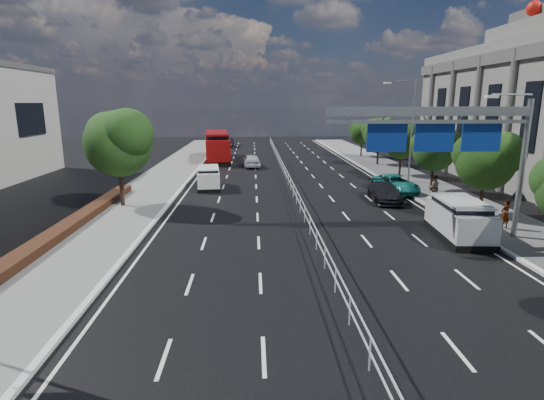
{
  "coord_description": "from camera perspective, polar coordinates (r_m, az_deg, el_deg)",
  "views": [
    {
      "loc": [
        -3.05,
        -10.71,
        7.0
      ],
      "look_at": [
        -2.14,
        9.3,
        2.4
      ],
      "focal_mm": 28.0,
      "sensor_mm": 36.0,
      "label": 1
    }
  ],
  "objects": [
    {
      "name": "overhead_gantry",
      "position": [
        22.99,
        22.88,
        8.46
      ],
      "size": [
        10.24,
        0.38,
        7.45
      ],
      "color": "gray",
      "rests_on": "ground"
    },
    {
      "name": "white_minivan",
      "position": [
        35.88,
        -8.54,
        2.98
      ],
      "size": [
        2.24,
        4.34,
        1.81
      ],
      "rotation": [
        0.0,
        0.0,
        0.11
      ],
      "color": "black",
      "rests_on": "ground"
    },
    {
      "name": "streetlight_far",
      "position": [
        39.17,
        17.92,
        9.7
      ],
      "size": [
        2.78,
        2.4,
        9.0
      ],
      "color": "gray",
      "rests_on": "ground"
    },
    {
      "name": "ground",
      "position": [
        13.15,
        11.93,
        -19.54
      ],
      "size": [
        160.0,
        160.0,
        0.0
      ],
      "primitive_type": "plane",
      "color": "black",
      "rests_on": "ground"
    },
    {
      "name": "pedestrian_a",
      "position": [
        26.9,
        28.87,
        -1.68
      ],
      "size": [
        0.7,
        0.57,
        1.64
      ],
      "primitive_type": "imported",
      "rotation": [
        0.0,
        0.0,
        3.48
      ],
      "color": "gray",
      "rests_on": "sidewalk_far"
    },
    {
      "name": "far_tree_e",
      "position": [
        35.84,
        21.08,
        6.56
      ],
      "size": [
        3.63,
        3.38,
        5.13
      ],
      "color": "black",
      "rests_on": "ground"
    },
    {
      "name": "kerb_near",
      "position": [
        14.07,
        -28.76,
        -18.3
      ],
      "size": [
        0.25,
        140.0,
        0.15
      ],
      "primitive_type": "cube",
      "color": "silver",
      "rests_on": "ground"
    },
    {
      "name": "median_fence",
      "position": [
        33.97,
        2.61,
        1.93
      ],
      "size": [
        0.05,
        85.0,
        1.02
      ],
      "color": "silver",
      "rests_on": "ground"
    },
    {
      "name": "far_tree_g",
      "position": [
        49.89,
        14.25,
        8.81
      ],
      "size": [
        3.96,
        3.69,
        5.45
      ],
      "color": "black",
      "rests_on": "ground"
    },
    {
      "name": "near_car_silver",
      "position": [
        47.47,
        -2.79,
        5.33
      ],
      "size": [
        2.16,
        4.47,
        1.47
      ],
      "primitive_type": "imported",
      "rotation": [
        0.0,
        0.0,
        3.24
      ],
      "color": "silver",
      "rests_on": "ground"
    },
    {
      "name": "near_tree_back",
      "position": [
        30.12,
        -19.93,
        7.62
      ],
      "size": [
        4.84,
        4.51,
        6.69
      ],
      "color": "black",
      "rests_on": "ground"
    },
    {
      "name": "far_tree_f",
      "position": [
        42.79,
        17.09,
        7.67
      ],
      "size": [
        3.52,
        3.28,
        5.02
      ],
      "color": "black",
      "rests_on": "ground"
    },
    {
      "name": "parked_car_dark",
      "position": [
        31.84,
        14.93,
        1.02
      ],
      "size": [
        2.22,
        4.74,
        1.34
      ],
      "primitive_type": "imported",
      "rotation": [
        0.0,
        0.0,
        -0.08
      ],
      "color": "black",
      "rests_on": "ground"
    },
    {
      "name": "silver_minivan",
      "position": [
        24.48,
        23.88,
        -2.38
      ],
      "size": [
        2.47,
        5.07,
        2.04
      ],
      "rotation": [
        0.0,
        0.0,
        -0.08
      ],
      "color": "black",
      "rests_on": "ground"
    },
    {
      "name": "far_tree_d",
      "position": [
        29.15,
        26.92,
        5.01
      ],
      "size": [
        3.85,
        3.59,
        5.34
      ],
      "color": "black",
      "rests_on": "ground"
    },
    {
      "name": "pedestrian_b",
      "position": [
        32.62,
        20.91,
        1.58
      ],
      "size": [
        0.96,
        0.79,
        1.84
      ],
      "primitive_type": "imported",
      "rotation": [
        0.0,
        0.0,
        3.04
      ],
      "color": "gray",
      "rests_on": "sidewalk_far"
    },
    {
      "name": "parked_car_teal",
      "position": [
        35.19,
        16.29,
        2.09
      ],
      "size": [
        2.9,
        5.26,
        1.39
      ],
      "primitive_type": "imported",
      "rotation": [
        0.0,
        0.0,
        0.12
      ],
      "color": "#1B7972",
      "rests_on": "ground"
    },
    {
      "name": "far_tree_h",
      "position": [
        57.12,
        12.07,
        9.06
      ],
      "size": [
        3.41,
        3.18,
        4.91
      ],
      "color": "black",
      "rests_on": "ground"
    },
    {
      "name": "near_car_dark",
      "position": [
        69.81,
        -6.17,
        7.8
      ],
      "size": [
        2.37,
        5.29,
        1.69
      ],
      "primitive_type": "imported",
      "rotation": [
        0.0,
        0.0,
        3.02
      ],
      "color": "black",
      "rests_on": "ground"
    },
    {
      "name": "red_bus",
      "position": [
        53.49,
        -7.4,
        7.28
      ],
      "size": [
        4.01,
        11.95,
        3.5
      ],
      "rotation": [
        0.0,
        0.0,
        0.11
      ],
      "color": "black",
      "rests_on": "ground"
    }
  ]
}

